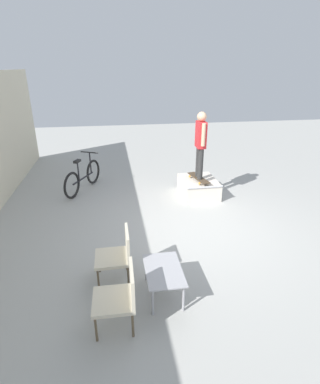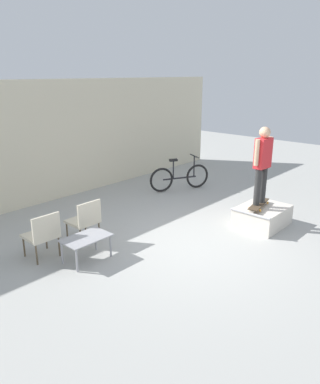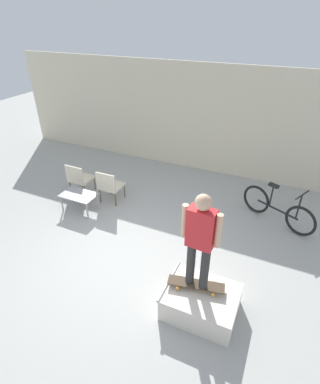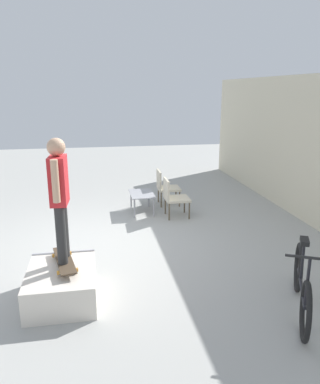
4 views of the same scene
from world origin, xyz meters
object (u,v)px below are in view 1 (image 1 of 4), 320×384
object	(u,v)px
patio_chair_left	(120,295)
skateboard_on_ramp	(199,178)
skate_ramp_box	(198,187)
patio_chair_right	(118,253)
person_skater	(201,140)
bicycle	(83,177)
coffee_table	(164,273)

from	to	relation	value
patio_chair_left	skateboard_on_ramp	bearing A→B (deg)	152.38
skate_ramp_box	patio_chair_right	xyz separation A→B (m)	(-3.03, 2.15, 0.26)
skateboard_on_ramp	patio_chair_left	xyz separation A→B (m)	(-3.82, 2.10, -0.03)
skateboard_on_ramp	person_skater	distance (m)	0.95
person_skater	skateboard_on_ramp	bearing A→B (deg)	169.40
patio_chair_left	bicycle	xyz separation A→B (m)	(4.75, 0.80, -0.11)
person_skater	patio_chair_left	size ratio (longest dim) A/B	1.89
skateboard_on_ramp	skate_ramp_box	bearing A→B (deg)	-31.34
skate_ramp_box	coffee_table	distance (m)	3.80
person_skater	bicycle	distance (m)	3.24
skate_ramp_box	coffee_table	xyz separation A→B (m)	(-3.48, 1.52, 0.17)
skate_ramp_box	coffee_table	size ratio (longest dim) A/B	1.36
patio_chair_right	person_skater	bearing A→B (deg)	144.24
person_skater	bicycle	bearing A→B (deg)	75.70
patio_chair_left	patio_chair_right	size ratio (longest dim) A/B	1.00
patio_chair_right	bicycle	bearing A→B (deg)	-168.19
person_skater	coffee_table	distance (m)	3.83
bicycle	patio_chair_right	bearing A→B (deg)	-142.17
skate_ramp_box	person_skater	distance (m)	1.25
patio_chair_left	skate_ramp_box	bearing A→B (deg)	152.63
skateboard_on_ramp	patio_chair_left	world-z (taller)	patio_chair_left
skateboard_on_ramp	patio_chair_left	bearing A→B (deg)	139.72
coffee_table	patio_chair_left	world-z (taller)	patio_chair_left
coffee_table	patio_chair_left	xyz separation A→B (m)	(-0.46, 0.62, 0.09)
patio_chair_left	bicycle	size ratio (longest dim) A/B	0.52
person_skater	patio_chair_left	bearing A→B (deg)	154.58
skate_ramp_box	patio_chair_left	world-z (taller)	patio_chair_left
person_skater	bicycle	size ratio (longest dim) A/B	0.99
patio_chair_right	skate_ramp_box	bearing A→B (deg)	144.77
patio_chair_left	patio_chair_right	xyz separation A→B (m)	(0.91, -0.00, 0.00)
person_skater	patio_chair_left	xyz separation A→B (m)	(-3.82, 2.10, -0.98)
skate_ramp_box	bicycle	bearing A→B (deg)	74.62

